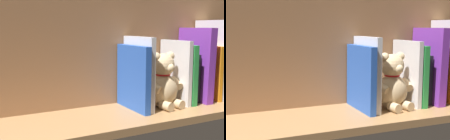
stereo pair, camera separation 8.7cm
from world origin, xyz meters
TOP-DOWN VIEW (x-y plane):
  - ground_plane at (0.00, 0.00)cm, footprint 111.15×26.88cm
  - shelf_back_panel at (0.00, -11.19)cm, footprint 111.15×1.50cm
  - book_0 at (-47.33, -3.03)cm, footprint 1.23×14.01cm
  - dictionary_thick_white at (-43.09, -2.64)cm, footprint 6.36×14.59cm
  - book_1 at (-38.76, -2.58)cm, footprint 1.41×14.93cm
  - book_2 at (-36.48, -3.72)cm, footprint 2.28×12.64cm
  - book_3 at (-33.51, -2.15)cm, footprint 3.36×15.77cm
  - book_4 at (-30.14, -3.69)cm, footprint 3.39×12.69cm
  - book_5 at (-27.22, -2.40)cm, footprint 1.88×15.27cm
  - book_6 at (-25.10, -2.50)cm, footprint 1.46×15.08cm
  - teddy_bear at (-18.14, 0.16)cm, footprint 14.13×12.11cm
  - book_7 at (-10.26, -1.99)cm, footprint 1.58×16.09cm
  - book_8 at (-8.07, -1.59)cm, footprint 1.91×16.89cm

SIDE VIEW (x-z plane):
  - ground_plane at x=0.00cm, z-range -2.20..0.00cm
  - teddy_bear at x=-18.14cm, z-range -1.05..16.50cm
  - book_4 at x=-30.14cm, z-range -0.03..16.21cm
  - book_2 at x=-36.48cm, z-range 0.00..17.37cm
  - book_1 at x=-38.76cm, z-range 0.00..18.78cm
  - book_5 at x=-27.22cm, z-range 0.00..19.48cm
  - book_8 at x=-8.07cm, z-range 0.00..19.79cm
  - book_6 at x=-25.10cm, z-range 0.00..20.93cm
  - book_7 at x=-10.26cm, z-range 0.00..22.38cm
  - book_0 at x=-47.33cm, z-range 0.00..22.78cm
  - book_3 at x=-33.51cm, z-range -0.03..25.00cm
  - dictionary_thick_white at x=-43.09cm, z-range 0.00..27.61cm
  - shelf_back_panel at x=0.00cm, z-range 0.00..36.64cm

